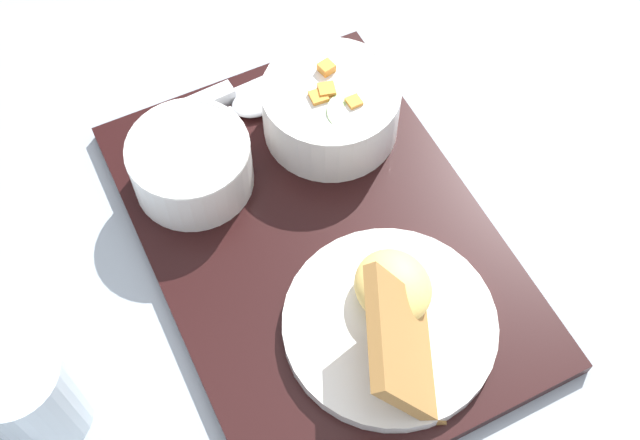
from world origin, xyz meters
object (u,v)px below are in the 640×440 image
Objects in this scene: bowl_salad at (331,107)px; glass_water at (31,397)px; bowl_soup at (190,162)px; knife at (213,100)px; spoon at (240,108)px; plate_main at (393,320)px.

bowl_salad is 1.31× the size of glass_water.
bowl_soup is 1.13× the size of glass_water.
bowl_salad reaches higher than knife.
knife is 0.35m from glass_water.
knife is 0.03m from spoon.
plate_main reaches higher than bowl_soup.
bowl_soup is 0.10m from spoon.
bowl_soup is at bearing -158.99° from plate_main.
knife is (-0.08, 0.06, -0.02)m from bowl_soup.
plate_main is 0.28m from spoon.
plate_main and glass_water have the same top height.
spoon is at bearing -131.43° from bowl_salad.
glass_water reaches higher than knife.
bowl_salad reaches higher than spoon.
knife is (-0.30, -0.03, -0.01)m from plate_main.
knife is at bearing -174.26° from plate_main.
spoon is (-0.06, 0.08, -0.03)m from bowl_soup.
bowl_salad reaches higher than bowl_soup.
plate_main is 1.12× the size of knife.
glass_water is (-0.08, -0.29, 0.01)m from plate_main.
bowl_soup is at bearing -92.57° from bowl_salad.
knife is (-0.09, -0.09, -0.03)m from bowl_salad.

